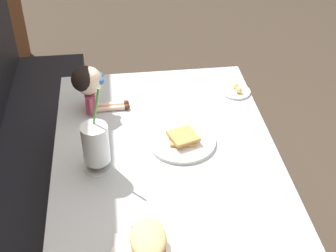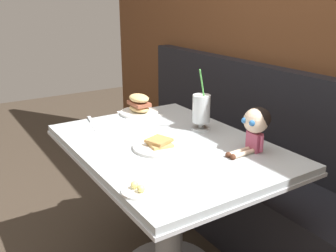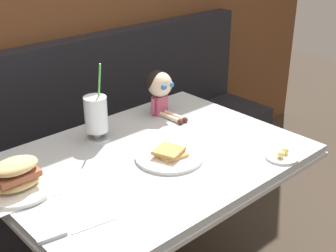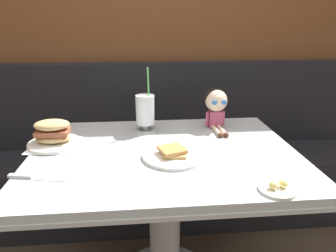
{
  "view_description": "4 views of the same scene",
  "coord_description": "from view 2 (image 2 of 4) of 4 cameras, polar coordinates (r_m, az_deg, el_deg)",
  "views": [
    {
      "loc": [
        -1.31,
        0.33,
        1.85
      ],
      "look_at": [
        0.04,
        0.17,
        0.82
      ],
      "focal_mm": 51.05,
      "sensor_mm": 36.0,
      "label": 1
    },
    {
      "loc": [
        1.38,
        -0.71,
        1.39
      ],
      "look_at": [
        0.05,
        0.14,
        0.85
      ],
      "focal_mm": 40.75,
      "sensor_mm": 36.0,
      "label": 2
    },
    {
      "loc": [
        -0.96,
        -0.95,
        1.55
      ],
      "look_at": [
        0.1,
        0.2,
        0.82
      ],
      "focal_mm": 48.78,
      "sensor_mm": 36.0,
      "label": 3
    },
    {
      "loc": [
        -0.09,
        -0.96,
        1.26
      ],
      "look_at": [
        0.02,
        0.24,
        0.83
      ],
      "focal_mm": 31.94,
      "sensor_mm": 36.0,
      "label": 4
    }
  ],
  "objects": [
    {
      "name": "wood_panel_wall",
      "position": [
        2.24,
        19.73,
        13.13
      ],
      "size": [
        4.4,
        0.08,
        2.4
      ],
      "primitive_type": "cube",
      "color": "brown",
      "rests_on": "ground"
    },
    {
      "name": "booth_bench",
      "position": [
        2.31,
        13.52,
        -8.94
      ],
      "size": [
        2.6,
        0.48,
        1.0
      ],
      "color": "black",
      "rests_on": "ground"
    },
    {
      "name": "diner_table",
      "position": [
        1.85,
        0.12,
        -8.24
      ],
      "size": [
        1.11,
        0.81,
        0.74
      ],
      "color": "#B2BCC1",
      "rests_on": "ground"
    },
    {
      "name": "toast_plate",
      "position": [
        1.7,
        -1.14,
        -2.97
      ],
      "size": [
        0.25,
        0.25,
        0.04
      ],
      "color": "white",
      "rests_on": "diner_table"
    },
    {
      "name": "milkshake_glass",
      "position": [
        1.92,
        4.99,
        2.38
      ],
      "size": [
        0.1,
        0.1,
        0.31
      ],
      "color": "silver",
      "rests_on": "diner_table"
    },
    {
      "name": "sandwich_plate",
      "position": [
        2.19,
        -4.34,
        2.98
      ],
      "size": [
        0.22,
        0.22,
        0.12
      ],
      "color": "white",
      "rests_on": "diner_table"
    },
    {
      "name": "butter_saucer",
      "position": [
        1.34,
        -4.45,
        -9.56
      ],
      "size": [
        0.12,
        0.12,
        0.04
      ],
      "color": "white",
      "rests_on": "diner_table"
    },
    {
      "name": "butter_knife",
      "position": [
        2.09,
        -11.49,
        0.68
      ],
      "size": [
        0.23,
        0.06,
        0.01
      ],
      "color": "silver",
      "rests_on": "diner_table"
    },
    {
      "name": "seated_doll",
      "position": [
        1.68,
        13.01,
        0.43
      ],
      "size": [
        0.12,
        0.22,
        0.2
      ],
      "color": "#B74C6B",
      "rests_on": "diner_table"
    }
  ]
}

